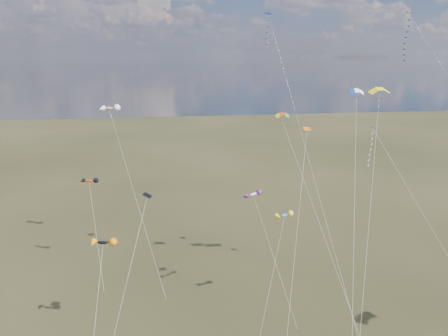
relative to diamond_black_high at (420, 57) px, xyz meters
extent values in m
cube|color=black|center=(-1.11, 1.71, 5.44)|extent=(1.16, 1.16, 0.31)
cube|color=#0C0D4F|center=(-18.62, 5.89, 5.51)|extent=(1.14, 1.14, 0.34)
cylinder|color=silver|center=(-15.07, -4.15, -13.88)|extent=(7.12, 20.11, 38.80)
cube|color=black|center=(-34.99, -6.48, -14.68)|extent=(1.07, 1.14, 0.45)
cylinder|color=silver|center=(-37.77, -10.92, -23.98)|extent=(5.60, 8.90, 18.62)
cube|color=#070F45|center=(-3.65, 3.24, -9.63)|extent=(0.94, 0.97, 0.31)
cylinder|color=silver|center=(1.56, -4.27, -21.46)|extent=(10.45, 15.06, 23.66)
cube|color=#F0600A|center=(-15.47, -2.32, -8.54)|extent=(0.95, 0.92, 0.30)
cylinder|color=silver|center=(-18.36, -8.43, -20.91)|extent=(5.81, 12.26, 24.75)
cylinder|color=silver|center=(-8.80, -7.20, -18.76)|extent=(10.82, 20.01, 29.06)
cylinder|color=silver|center=(-10.81, -7.39, -18.88)|extent=(8.90, 21.82, 28.81)
cylinder|color=silver|center=(-13.12, -2.40, -20.64)|extent=(5.37, 18.80, 25.29)
ellipsoid|color=black|center=(-40.54, -3.94, -21.17)|extent=(2.85, 1.40, 1.04)
cylinder|color=silver|center=(-41.08, -9.34, -27.22)|extent=(1.10, 10.83, 12.13)
ellipsoid|color=red|center=(-44.89, 14.21, -18.94)|extent=(2.85, 1.82, 1.02)
cylinder|color=silver|center=(-43.69, 9.57, -26.11)|extent=(2.43, 9.30, 14.36)
cube|color=#332316|center=(-42.49, 4.94, -33.22)|extent=(0.10, 0.10, 0.12)
ellipsoid|color=silver|center=(-21.40, 0.47, -17.67)|extent=(2.47, 1.97, 0.73)
cylinder|color=silver|center=(-19.31, -3.61, -25.48)|extent=(4.20, 8.18, 15.62)
cube|color=#332316|center=(-17.23, -7.69, -33.22)|extent=(0.10, 0.10, 0.12)
ellipsoid|color=#C43D1C|center=(-41.76, 20.93, -8.37)|extent=(3.39, 2.35, 1.37)
cylinder|color=silver|center=(-37.61, 11.15, -20.83)|extent=(8.33, 19.60, 24.92)
cube|color=#332316|center=(-33.46, 1.36, -33.22)|extent=(0.10, 0.10, 0.12)
ellipsoid|color=blue|center=(-17.74, -1.92, -19.96)|extent=(2.26, 1.54, 0.91)
cylinder|color=silver|center=(-20.01, -5.05, -26.62)|extent=(4.58, 6.28, 13.34)
camera|label=1|loc=(-33.04, -48.63, -0.08)|focal=32.00mm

